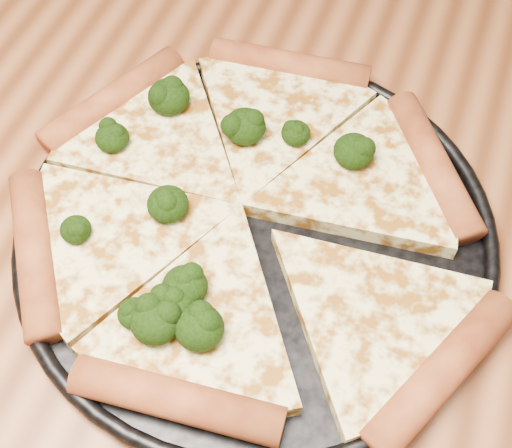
% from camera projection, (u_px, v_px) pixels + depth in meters
% --- Properties ---
extents(dining_table, '(1.20, 0.90, 0.75)m').
position_uv_depth(dining_table, '(219.00, 262.00, 0.66)').
color(dining_table, brown).
rests_on(dining_table, ground).
extents(pizza_pan, '(0.38, 0.38, 0.02)m').
position_uv_depth(pizza_pan, '(256.00, 230.00, 0.56)').
color(pizza_pan, black).
rests_on(pizza_pan, dining_table).
extents(pizza, '(0.42, 0.37, 0.03)m').
position_uv_depth(pizza, '(247.00, 211.00, 0.56)').
color(pizza, '#F6E896').
rests_on(pizza, pizza_pan).
extents(broccoli_florets, '(0.22, 0.23, 0.03)m').
position_uv_depth(broccoli_florets, '(198.00, 212.00, 0.54)').
color(broccoli_florets, black).
rests_on(broccoli_florets, pizza).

